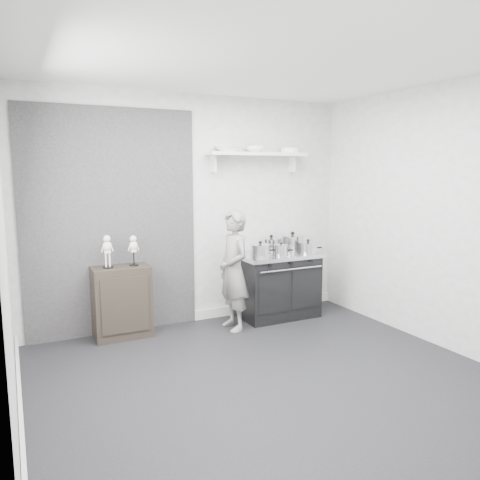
{
  "coord_description": "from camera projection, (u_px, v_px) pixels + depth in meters",
  "views": [
    {
      "loc": [
        -1.96,
        -3.41,
        1.83
      ],
      "look_at": [
        0.21,
        0.95,
        1.1
      ],
      "focal_mm": 35.0,
      "sensor_mm": 36.0,
      "label": 1
    }
  ],
  "objects": [
    {
      "name": "ground",
      "position": [
        267.0,
        377.0,
        4.16
      ],
      "size": [
        4.0,
        4.0,
        0.0
      ],
      "primitive_type": "plane",
      "color": "black",
      "rests_on": "ground"
    },
    {
      "name": "room_shell",
      "position": [
        251.0,
        192.0,
        4.01
      ],
      "size": [
        4.02,
        3.62,
        2.71
      ],
      "color": "#A4A5A2",
      "rests_on": "ground"
    },
    {
      "name": "wall_shelf",
      "position": [
        257.0,
        155.0,
        5.7
      ],
      "size": [
        1.3,
        0.26,
        0.24
      ],
      "color": "silver",
      "rests_on": "room_shell"
    },
    {
      "name": "stove",
      "position": [
        278.0,
        285.0,
        5.84
      ],
      "size": [
        1.0,
        0.63,
        0.8
      ],
      "color": "black",
      "rests_on": "ground"
    },
    {
      "name": "side_cabinet",
      "position": [
        122.0,
        302.0,
        5.12
      ],
      "size": [
        0.61,
        0.35,
        0.79
      ],
      "primitive_type": "cube",
      "color": "black",
      "rests_on": "ground"
    },
    {
      "name": "child",
      "position": [
        234.0,
        271.0,
        5.34
      ],
      "size": [
        0.34,
        0.51,
        1.38
      ],
      "primitive_type": "imported",
      "rotation": [
        0.0,
        0.0,
        -1.55
      ],
      "color": "slate",
      "rests_on": "ground"
    },
    {
      "name": "pot_front_left",
      "position": [
        260.0,
        250.0,
        5.57
      ],
      "size": [
        0.33,
        0.25,
        0.19
      ],
      "color": "silver",
      "rests_on": "stove"
    },
    {
      "name": "pot_back_left",
      "position": [
        271.0,
        245.0,
        5.89
      ],
      "size": [
        0.35,
        0.26,
        0.22
      ],
      "color": "silver",
      "rests_on": "stove"
    },
    {
      "name": "pot_back_right",
      "position": [
        292.0,
        243.0,
        5.99
      ],
      "size": [
        0.37,
        0.29,
        0.24
      ],
      "color": "silver",
      "rests_on": "stove"
    },
    {
      "name": "pot_front_right",
      "position": [
        308.0,
        248.0,
        5.76
      ],
      "size": [
        0.32,
        0.24,
        0.18
      ],
      "color": "silver",
      "rests_on": "stove"
    },
    {
      "name": "pot_front_center",
      "position": [
        281.0,
        250.0,
        5.58
      ],
      "size": [
        0.25,
        0.16,
        0.17
      ],
      "color": "silver",
      "rests_on": "stove"
    },
    {
      "name": "skeleton_full",
      "position": [
        107.0,
        249.0,
        4.98
      ],
      "size": [
        0.11,
        0.07,
        0.41
      ],
      "primitive_type": null,
      "color": "silver",
      "rests_on": "side_cabinet"
    },
    {
      "name": "skeleton_torso",
      "position": [
        133.0,
        248.0,
        5.1
      ],
      "size": [
        0.11,
        0.07,
        0.38
      ],
      "primitive_type": null,
      "color": "silver",
      "rests_on": "side_cabinet"
    },
    {
      "name": "bowl_large",
      "position": [
        227.0,
        149.0,
        5.5
      ],
      "size": [
        0.28,
        0.28,
        0.07
      ],
      "primitive_type": "imported",
      "color": "white",
      "rests_on": "wall_shelf"
    },
    {
      "name": "bowl_small",
      "position": [
        255.0,
        149.0,
        5.66
      ],
      "size": [
        0.23,
        0.23,
        0.07
      ],
      "primitive_type": "imported",
      "color": "white",
      "rests_on": "wall_shelf"
    },
    {
      "name": "plate_stack",
      "position": [
        290.0,
        150.0,
        5.89
      ],
      "size": [
        0.24,
        0.24,
        0.06
      ],
      "primitive_type": "cylinder",
      "color": "white",
      "rests_on": "wall_shelf"
    }
  ]
}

